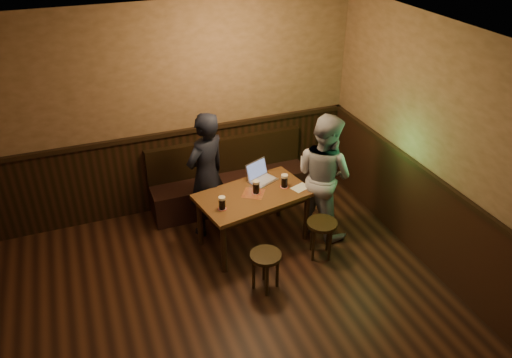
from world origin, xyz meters
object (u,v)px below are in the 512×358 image
object	(u,v)px
stool_right	(322,229)
person_grey	(324,175)
pint_left	(222,203)
pint_right	(284,181)
stool_left	(266,261)
person_suit	(206,175)
laptop	(260,176)
bench	(230,184)
pint_mid	(256,187)
pub_table	(253,200)

from	to	relation	value
stool_right	person_grey	size ratio (longest dim) A/B	0.30
pint_left	pint_right	distance (m)	0.88
stool_left	person_grey	distance (m)	1.41
stool_right	person_suit	xyz separation A→B (m)	(-1.12, 1.00, 0.44)
stool_left	person_grey	xyz separation A→B (m)	(1.09, 0.78, 0.44)
laptop	person_grey	size ratio (longest dim) A/B	0.25
bench	stool_right	bearing A→B (deg)	-66.15
bench	pint_mid	xyz separation A→B (m)	(0.04, -0.95, 0.49)
stool_right	person_grey	world-z (taller)	person_grey
pint_left	pint_right	size ratio (longest dim) A/B	0.95
person_suit	laptop	bearing A→B (deg)	136.45
stool_right	laptop	distance (m)	1.03
pint_right	pub_table	bearing A→B (deg)	-178.70
pub_table	person_suit	xyz separation A→B (m)	(-0.46, 0.45, 0.21)
bench	person_grey	bearing A→B (deg)	-47.85
pub_table	person_suit	bearing A→B (deg)	124.52
stool_right	pint_left	world-z (taller)	pint_left
stool_right	person_suit	size ratio (longest dim) A/B	0.30
person_suit	stool_left	bearing A→B (deg)	73.40
bench	pint_right	world-z (taller)	bench
bench	person_grey	xyz separation A→B (m)	(0.91, -1.01, 0.51)
bench	pint_mid	distance (m)	1.07
laptop	bench	bearing A→B (deg)	82.41
pub_table	pint_mid	world-z (taller)	pint_mid
pint_mid	laptop	xyz separation A→B (m)	(0.16, 0.27, -0.02)
stool_right	pint_mid	bearing A→B (deg)	138.58
bench	pint_left	world-z (taller)	bench
pub_table	pint_left	world-z (taller)	pint_left
stool_right	pint_right	size ratio (longest dim) A/B	2.87
stool_left	stool_right	xyz separation A→B (m)	(0.84, 0.29, 0.02)
stool_left	pint_left	world-z (taller)	pint_left
stool_left	person_grey	size ratio (longest dim) A/B	0.29
pint_left	person_grey	world-z (taller)	person_grey
pub_table	person_grey	size ratio (longest dim) A/B	0.89
pint_left	pint_right	bearing A→B (deg)	12.28
bench	pub_table	bearing A→B (deg)	-90.00
pint_mid	person_suit	bearing A→B (deg)	137.82
pint_left	pint_right	world-z (taller)	pint_right
person_suit	person_grey	size ratio (longest dim) A/B	1.02
pint_right	bench	bearing A→B (deg)	113.72
stool_left	laptop	world-z (taller)	laptop
pub_table	stool_right	distance (m)	0.89
bench	pub_table	xyz separation A→B (m)	(-0.00, -0.95, 0.31)
pint_mid	person_grey	bearing A→B (deg)	-4.07
pub_table	pint_left	xyz separation A→B (m)	(-0.45, -0.18, 0.18)
pint_left	laptop	bearing A→B (deg)	34.96
stool_left	person_grey	bearing A→B (deg)	35.57
pint_left	person_suit	world-z (taller)	person_suit
bench	pint_mid	world-z (taller)	bench
pub_table	stool_right	bearing A→B (deg)	-50.95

